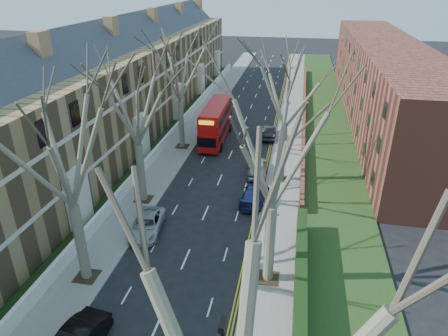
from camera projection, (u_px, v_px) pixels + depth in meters
The scene contains 16 objects.
pavement_left at pixel (203, 116), 54.84m from camera, with size 3.00×102.00×0.12m, color slate.
pavement_right at pixel (291, 122), 52.84m from camera, with size 3.00×102.00×0.12m, color slate.
terrace_left at pixel (122, 89), 46.66m from camera, with size 9.70×78.00×13.60m.
flats_right at pixel (383, 81), 52.32m from camera, with size 13.97×54.00×10.00m.
front_wall_left at pixel (173, 132), 47.80m from camera, with size 0.30×78.00×1.00m.
grass_verge_right at pixel (325, 123), 52.04m from camera, with size 6.00×102.00×0.06m.
tree_left_mid at pixel (61, 139), 21.46m from camera, with size 10.50×10.50×14.71m.
tree_left_far at pixel (133, 96), 30.45m from camera, with size 10.15×10.15×14.22m.
tree_left_dist at pixel (178, 61), 40.93m from camera, with size 10.50×10.50×14.71m.
tree_right_mid at pixel (276, 140), 21.33m from camera, with size 10.50×10.50×14.71m.
tree_right_far at pixel (287, 84), 33.85m from camera, with size 10.15×10.15×14.22m.
double_decker_bus at pixel (216, 123), 46.24m from camera, with size 2.67×9.95×4.19m.
car_left_far at pixel (147, 224), 29.96m from camera, with size 2.15×4.66×1.30m, color #9C9CA1.
car_right_near at pixel (254, 194), 33.97m from camera, with size 1.95×4.80×1.39m, color #161E4D.
car_right_mid at pixel (257, 167), 38.73m from camera, with size 1.82×4.53×1.54m, color #9EA2A7.
car_right_far at pixel (269, 132), 47.44m from camera, with size 1.51×4.32×1.42m, color black.
Camera 1 is at (6.65, -12.02, 17.51)m, focal length 32.00 mm.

